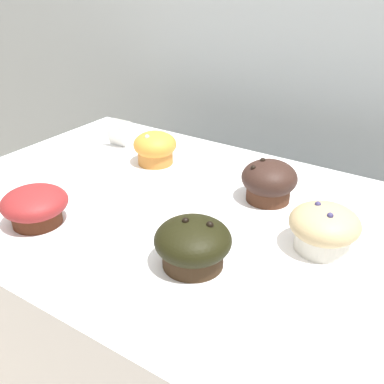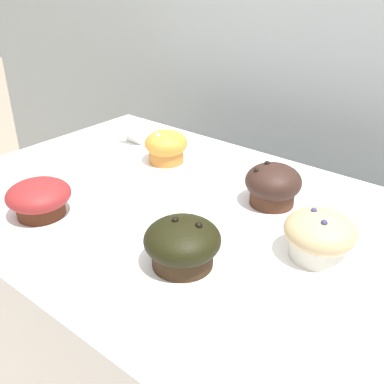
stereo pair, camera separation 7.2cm
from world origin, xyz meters
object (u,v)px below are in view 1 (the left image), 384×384
Objects in this scene: muffin_back_left at (155,148)px; muffin_back_right at (269,181)px; muffin_front_center at (324,228)px; muffin_front_right at (193,244)px; muffin_front_left at (35,206)px.

muffin_back_right reaches higher than muffin_back_left.
muffin_front_center is 0.21m from muffin_front_right.
muffin_front_left is 0.29m from muffin_front_right.
muffin_front_center is at bearing 45.27° from muffin_front_right.
muffin_back_left is 0.38m from muffin_front_right.
muffin_front_center is 0.48m from muffin_front_left.
muffin_back_right is 0.91× the size of muffin_front_right.
muffin_back_left is at bearing 176.11° from muffin_back_right.
muffin_back_left is 0.92× the size of muffin_back_right.
muffin_back_left is 0.32m from muffin_front_left.
muffin_front_right reaches higher than muffin_front_center.
muffin_front_center is at bearing -35.83° from muffin_back_right.
muffin_back_left is 0.84× the size of muffin_front_left.
muffin_front_right is at bearing -91.48° from muffin_back_right.
muffin_back_left reaches higher than muffin_front_left.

